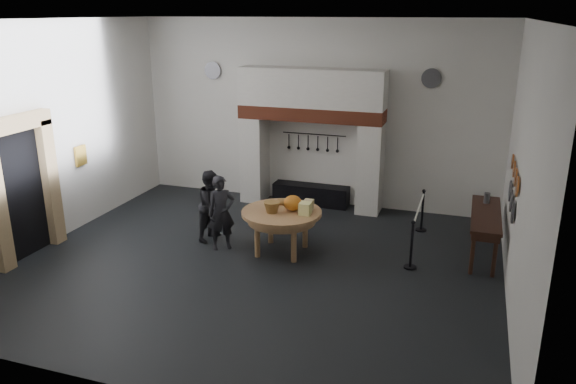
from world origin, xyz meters
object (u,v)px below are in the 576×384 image
(barrier_post_far, at_px, (422,211))
(visitor_near, at_px, (221,213))
(work_table, at_px, (282,213))
(iron_range, at_px, (311,195))
(visitor_far, at_px, (212,205))
(barrier_post_near, at_px, (412,246))
(side_table, at_px, (486,214))

(barrier_post_far, bearing_deg, visitor_near, -148.95)
(work_table, relative_size, visitor_near, 1.04)
(iron_range, bearing_deg, work_table, -84.94)
(work_table, height_order, visitor_far, visitor_far)
(iron_range, distance_m, work_table, 3.07)
(iron_range, relative_size, visitor_near, 1.24)
(visitor_near, relative_size, barrier_post_near, 1.70)
(iron_range, relative_size, barrier_post_near, 2.11)
(visitor_far, distance_m, barrier_post_far, 4.58)
(visitor_near, distance_m, visitor_far, 0.57)
(barrier_post_near, xyz_separation_m, barrier_post_far, (0.00, 2.00, 0.00))
(work_table, bearing_deg, iron_range, 95.06)
(visitor_far, xyz_separation_m, barrier_post_near, (4.17, -0.13, -0.30))
(side_table, bearing_deg, work_table, -164.02)
(visitor_far, height_order, barrier_post_near, visitor_far)
(iron_range, relative_size, visitor_far, 1.26)
(visitor_far, height_order, side_table, visitor_far)
(visitor_near, distance_m, barrier_post_near, 3.79)
(visitor_near, bearing_deg, visitor_far, 96.68)
(iron_range, relative_size, side_table, 0.86)
(work_table, bearing_deg, visitor_far, 173.13)
(visitor_far, xyz_separation_m, barrier_post_far, (4.17, 1.87, -0.30))
(iron_range, height_order, work_table, work_table)
(work_table, bearing_deg, side_table, 15.98)
(work_table, xyz_separation_m, barrier_post_near, (2.55, 0.06, -0.39))
(iron_range, xyz_separation_m, visitor_far, (-1.35, -2.81, 0.50))
(barrier_post_near, bearing_deg, visitor_near, -175.93)
(visitor_far, xyz_separation_m, side_table, (5.45, 0.90, 0.12))
(barrier_post_near, bearing_deg, side_table, 38.92)
(work_table, xyz_separation_m, visitor_far, (-1.62, 0.19, -0.09))
(visitor_far, relative_size, barrier_post_far, 1.67)
(work_table, xyz_separation_m, side_table, (3.83, 1.10, 0.03))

